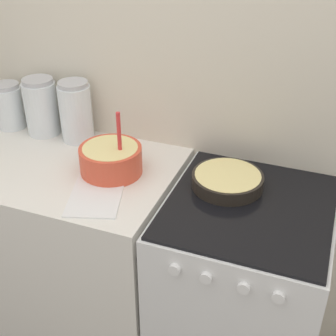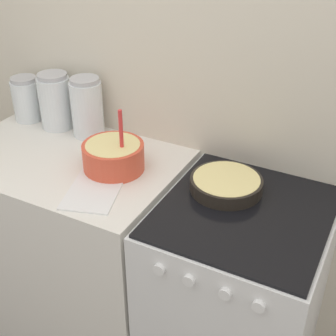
{
  "view_description": "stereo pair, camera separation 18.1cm",
  "coord_description": "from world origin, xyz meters",
  "px_view_note": "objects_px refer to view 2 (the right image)",
  "views": [
    {
      "loc": [
        0.54,
        -1.07,
        1.92
      ],
      "look_at": [
        -0.02,
        0.38,
        0.99
      ],
      "focal_mm": 50.0,
      "sensor_mm": 36.0,
      "label": 1
    },
    {
      "loc": [
        0.7,
        -0.99,
        1.92
      ],
      "look_at": [
        -0.02,
        0.38,
        0.99
      ],
      "focal_mm": 50.0,
      "sensor_mm": 36.0,
      "label": 2
    }
  ],
  "objects_px": {
    "baking_pan": "(226,184)",
    "storage_jar_right": "(87,111)",
    "storage_jar_left": "(27,102)",
    "stove": "(235,303)",
    "mixing_bowl": "(113,155)",
    "storage_jar_middle": "(56,105)"
  },
  "relations": [
    {
      "from": "stove",
      "to": "storage_jar_middle",
      "type": "xyz_separation_m",
      "value": [
        -1.02,
        0.23,
        0.58
      ]
    },
    {
      "from": "storage_jar_left",
      "to": "storage_jar_right",
      "type": "height_order",
      "value": "storage_jar_right"
    },
    {
      "from": "baking_pan",
      "to": "storage_jar_right",
      "type": "distance_m",
      "value": 0.75
    },
    {
      "from": "stove",
      "to": "baking_pan",
      "type": "height_order",
      "value": "baking_pan"
    },
    {
      "from": "storage_jar_middle",
      "to": "storage_jar_right",
      "type": "distance_m",
      "value": 0.18
    },
    {
      "from": "storage_jar_left",
      "to": "storage_jar_right",
      "type": "distance_m",
      "value": 0.36
    },
    {
      "from": "stove",
      "to": "storage_jar_left",
      "type": "xyz_separation_m",
      "value": [
        -1.2,
        0.23,
        0.56
      ]
    },
    {
      "from": "storage_jar_middle",
      "to": "baking_pan",
      "type": "bearing_deg",
      "value": -8.82
    },
    {
      "from": "storage_jar_left",
      "to": "stove",
      "type": "bearing_deg",
      "value": -10.79
    },
    {
      "from": "stove",
      "to": "storage_jar_middle",
      "type": "bearing_deg",
      "value": 167.36
    },
    {
      "from": "mixing_bowl",
      "to": "baking_pan",
      "type": "height_order",
      "value": "mixing_bowl"
    },
    {
      "from": "stove",
      "to": "storage_jar_right",
      "type": "height_order",
      "value": "storage_jar_right"
    },
    {
      "from": "baking_pan",
      "to": "storage_jar_right",
      "type": "height_order",
      "value": "storage_jar_right"
    },
    {
      "from": "stove",
      "to": "storage_jar_middle",
      "type": "relative_size",
      "value": 3.58
    },
    {
      "from": "mixing_bowl",
      "to": "storage_jar_right",
      "type": "xyz_separation_m",
      "value": [
        -0.27,
        0.21,
        0.05
      ]
    },
    {
      "from": "storage_jar_left",
      "to": "storage_jar_right",
      "type": "bearing_deg",
      "value": 0.0
    },
    {
      "from": "mixing_bowl",
      "to": "baking_pan",
      "type": "distance_m",
      "value": 0.47
    },
    {
      "from": "mixing_bowl",
      "to": "storage_jar_middle",
      "type": "height_order",
      "value": "mixing_bowl"
    },
    {
      "from": "storage_jar_left",
      "to": "storage_jar_middle",
      "type": "bearing_deg",
      "value": 0.0
    },
    {
      "from": "mixing_bowl",
      "to": "storage_jar_left",
      "type": "height_order",
      "value": "mixing_bowl"
    },
    {
      "from": "stove",
      "to": "storage_jar_left",
      "type": "distance_m",
      "value": 1.34
    },
    {
      "from": "storage_jar_right",
      "to": "stove",
      "type": "bearing_deg",
      "value": -15.24
    }
  ]
}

